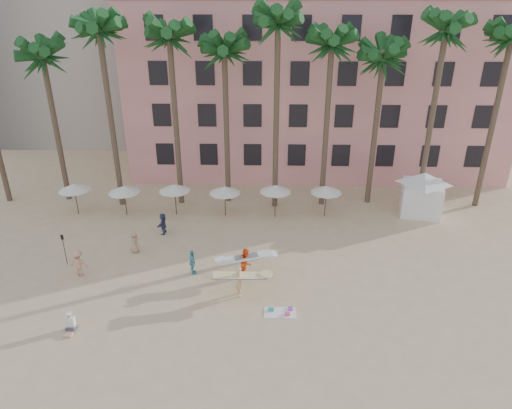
{
  "coord_description": "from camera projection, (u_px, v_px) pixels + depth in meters",
  "views": [
    {
      "loc": [
        2.3,
        -20.55,
        16.26
      ],
      "look_at": [
        1.63,
        6.0,
        4.0
      ],
      "focal_mm": 32.0,
      "sensor_mm": 36.0,
      "label": 1
    }
  ],
  "objects": [
    {
      "name": "umbrella_row",
      "position": [
        199.0,
        189.0,
        35.96
      ],
      "size": [
        22.5,
        2.7,
        2.73
      ],
      "color": "#332B23",
      "rests_on": "ground"
    },
    {
      "name": "ground",
      "position": [
        224.0,
        314.0,
        25.52
      ],
      "size": [
        120.0,
        120.0,
        0.0
      ],
      "primitive_type": "plane",
      "color": "#D1B789",
      "rests_on": "ground"
    },
    {
      "name": "beachgoers",
      "position": [
        135.0,
        246.0,
        30.71
      ],
      "size": [
        8.08,
        6.91,
        1.79
      ],
      "color": "tan",
      "rests_on": "ground"
    },
    {
      "name": "cabana",
      "position": [
        423.0,
        190.0,
        36.46
      ],
      "size": [
        5.42,
        5.42,
        3.5
      ],
      "color": "white",
      "rests_on": "ground"
    },
    {
      "name": "palm_row",
      "position": [
        244.0,
        43.0,
        33.69
      ],
      "size": [
        44.4,
        5.4,
        16.3
      ],
      "color": "brown",
      "rests_on": "ground"
    },
    {
      "name": "beach_towel",
      "position": [
        281.0,
        312.0,
        25.62
      ],
      "size": [
        1.81,
        1.03,
        0.14
      ],
      "color": "white",
      "rests_on": "ground"
    },
    {
      "name": "carrier_white",
      "position": [
        246.0,
        261.0,
        28.6
      ],
      "size": [
        3.34,
        1.49,
        1.93
      ],
      "color": "#FE541A",
      "rests_on": "ground"
    },
    {
      "name": "carrier_yellow",
      "position": [
        240.0,
        280.0,
        26.68
      ],
      "size": [
        3.22,
        1.19,
        1.93
      ],
      "color": "#E2B87F",
      "rests_on": "ground"
    },
    {
      "name": "pink_hotel",
      "position": [
        315.0,
        85.0,
        45.61
      ],
      "size": [
        35.0,
        14.0,
        16.0
      ],
      "primitive_type": "cube",
      "color": "#F6A295",
      "rests_on": "ground"
    },
    {
      "name": "seated_man",
      "position": [
        70.0,
        325.0,
        24.09
      ],
      "size": [
        0.47,
        0.83,
        1.07
      ],
      "color": "#3F3F4C",
      "rests_on": "ground"
    },
    {
      "name": "paddle",
      "position": [
        64.0,
        246.0,
        29.61
      ],
      "size": [
        0.18,
        0.04,
        2.23
      ],
      "color": "black",
      "rests_on": "ground"
    }
  ]
}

